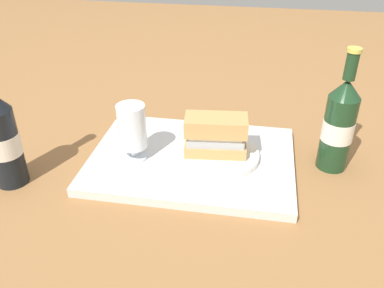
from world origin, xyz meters
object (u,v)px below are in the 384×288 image
plate (215,154)px  second_bottle (339,124)px  sandwich (214,134)px  beer_glass (132,129)px  beer_bottle (2,138)px

plate → second_bottle: 0.27m
plate → second_bottle: bearing=-170.7°
sandwich → second_bottle: second_bottle is taller
beer_glass → second_bottle: size_ratio=0.47×
sandwich → beer_bottle: size_ratio=0.51×
sandwich → beer_bottle: (0.40, 0.13, 0.03)m
plate → beer_bottle: beer_bottle is taller
beer_glass → beer_bottle: size_ratio=0.47×
beer_glass → second_bottle: second_bottle is taller
beer_bottle → sandwich: bearing=-162.0°
plate → beer_bottle: (0.40, 0.13, 0.08)m
sandwich → beer_bottle: 0.42m
sandwich → beer_glass: beer_glass is taller
sandwich → beer_glass: size_ratio=1.09×
beer_bottle → beer_glass: bearing=-156.9°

